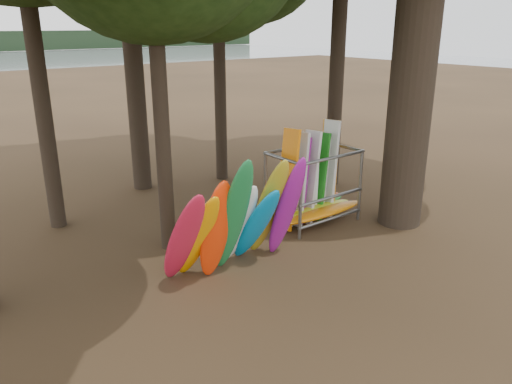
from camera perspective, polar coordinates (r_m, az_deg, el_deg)
ground at (r=12.08m, az=2.32°, el=-8.63°), size 120.00×120.00×0.00m
kayak_row at (r=11.31m, az=-2.19°, el=-3.59°), size 3.47×1.91×3.12m
storage_rack at (r=14.56m, az=6.46°, el=0.43°), size 3.17×1.50×2.91m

